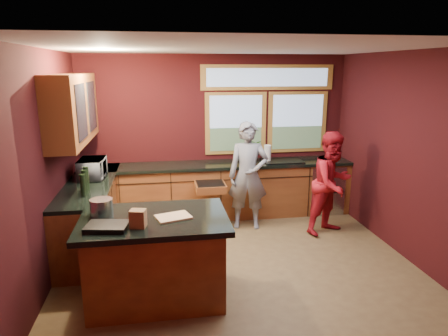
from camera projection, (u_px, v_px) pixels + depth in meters
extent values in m
plane|color=brown|center=(237.00, 261.00, 5.26)|extent=(4.50, 4.50, 0.00)
cube|color=black|center=(216.00, 135.00, 6.84)|extent=(4.50, 0.02, 2.70)
cube|color=black|center=(288.00, 221.00, 3.01)|extent=(4.50, 0.02, 2.70)
cube|color=black|center=(46.00, 169.00, 4.58)|extent=(0.02, 4.00, 2.70)
cube|color=black|center=(405.00, 156.00, 5.27)|extent=(0.02, 4.00, 2.70)
cube|color=silver|center=(239.00, 48.00, 4.60)|extent=(4.50, 4.00, 0.02)
cube|color=#7A8EAA|center=(236.00, 123.00, 6.83)|extent=(1.06, 0.02, 1.06)
cube|color=#7A8EAA|center=(297.00, 122.00, 7.00)|extent=(1.06, 0.02, 1.06)
cube|color=olive|center=(268.00, 77.00, 6.73)|extent=(2.30, 0.02, 0.42)
cube|color=#562814|center=(73.00, 109.00, 5.28)|extent=(0.36, 1.80, 0.90)
cube|color=#562814|center=(218.00, 191.00, 6.78)|extent=(4.50, 0.60, 0.88)
cube|color=black|center=(218.00, 165.00, 6.65)|extent=(4.50, 0.64, 0.05)
cube|color=#B7B7BC|center=(322.00, 187.00, 7.05)|extent=(0.60, 0.58, 0.85)
cube|color=black|center=(282.00, 163.00, 6.79)|extent=(0.66, 0.46, 0.05)
cube|color=#562814|center=(91.00, 215.00, 5.66)|extent=(0.60, 2.30, 0.88)
cube|color=black|center=(89.00, 184.00, 5.55)|extent=(0.64, 2.30, 0.05)
cube|color=#562814|center=(156.00, 261.00, 4.33)|extent=(1.40, 0.90, 0.88)
cube|color=black|center=(154.00, 220.00, 4.22)|extent=(1.55, 1.05, 0.06)
imported|color=slate|center=(248.00, 176.00, 6.21)|extent=(0.69, 0.53, 1.69)
imported|color=maroon|center=(332.00, 183.00, 6.01)|extent=(0.95, 0.87, 1.57)
imported|color=#999999|center=(92.00, 169.00, 5.72)|extent=(0.36, 0.52, 0.28)
imported|color=#999999|center=(251.00, 151.00, 6.75)|extent=(0.33, 0.29, 0.37)
cylinder|color=silver|center=(267.00, 153.00, 6.75)|extent=(0.12, 0.12, 0.28)
cube|color=tan|center=(173.00, 217.00, 4.19)|extent=(0.41, 0.34, 0.02)
cylinder|color=#B6B6BB|center=(102.00, 207.00, 4.25)|extent=(0.24, 0.24, 0.18)
cube|color=brown|center=(138.00, 219.00, 3.93)|extent=(0.17, 0.15, 0.18)
cube|color=black|center=(107.00, 227.00, 3.90)|extent=(0.44, 0.34, 0.05)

